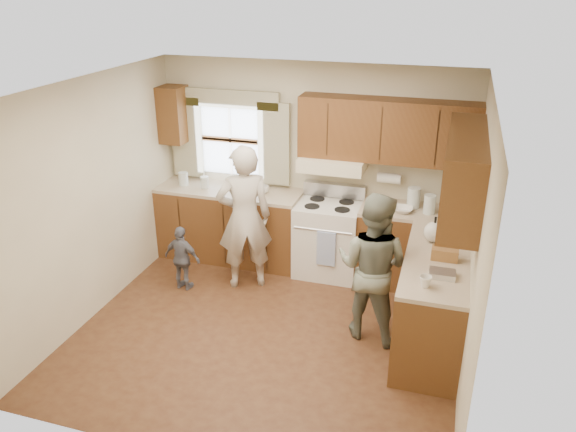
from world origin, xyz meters
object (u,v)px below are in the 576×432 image
(child, at_px, (182,258))
(woman_left, at_px, (244,218))
(stove, at_px, (329,237))
(woman_right, at_px, (372,267))

(child, bearing_deg, woman_left, -148.41)
(stove, relative_size, child, 1.36)
(woman_left, bearing_deg, child, -2.72)
(woman_right, distance_m, child, 2.26)
(stove, xyz_separation_m, woman_left, (-0.86, -0.59, 0.39))
(stove, bearing_deg, woman_left, -145.62)
(stove, height_order, woman_left, woman_left)
(stove, distance_m, woman_right, 1.38)
(woman_left, relative_size, child, 2.19)
(woman_left, bearing_deg, woman_right, 132.57)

